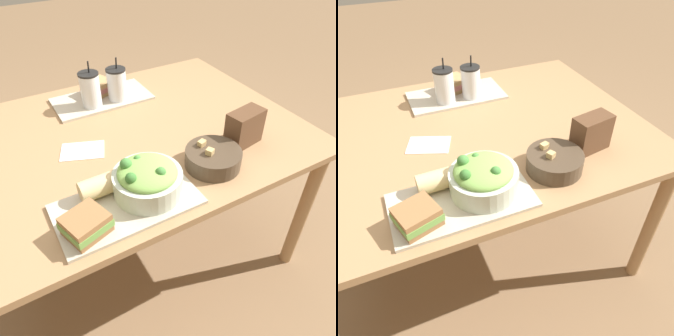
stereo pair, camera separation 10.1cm
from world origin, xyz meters
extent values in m
plane|color=#846647|center=(0.00, 0.00, 0.00)|extent=(12.00, 12.00, 0.00)
cube|color=#A37A51|center=(0.00, 0.00, 0.75)|extent=(1.46, 1.07, 0.03)
cylinder|color=#A37A51|center=(0.67, -0.48, 0.37)|extent=(0.06, 0.06, 0.73)
cylinder|color=#A37A51|center=(0.67, 0.48, 0.37)|extent=(0.06, 0.06, 0.73)
cube|color=#BCB29E|center=(-0.16, -0.38, 0.77)|extent=(0.46, 0.24, 0.01)
cube|color=#BCB29E|center=(0.03, 0.32, 0.77)|extent=(0.46, 0.24, 0.01)
cylinder|color=beige|center=(-0.08, -0.37, 0.82)|extent=(0.23, 0.23, 0.08)
ellipsoid|color=#7FB251|center=(-0.08, -0.37, 0.86)|extent=(0.19, 0.19, 0.05)
sphere|color=#427F38|center=(-0.06, -0.41, 0.88)|extent=(0.03, 0.03, 0.03)
sphere|color=#38702D|center=(-0.15, -0.39, 0.88)|extent=(0.04, 0.04, 0.04)
sphere|color=#427F38|center=(-0.13, -0.32, 0.88)|extent=(0.04, 0.04, 0.04)
sphere|color=#427F38|center=(-0.09, -0.31, 0.87)|extent=(0.03, 0.03, 0.03)
cube|color=beige|center=(-0.11, -0.33, 0.87)|extent=(0.07, 0.07, 0.01)
cube|color=beige|center=(-0.07, -0.36, 0.87)|extent=(0.07, 0.06, 0.01)
cylinder|color=#473828|center=(0.19, -0.35, 0.80)|extent=(0.20, 0.20, 0.06)
cylinder|color=#4C2814|center=(0.19, -0.35, 0.82)|extent=(0.18, 0.18, 0.01)
cube|color=tan|center=(0.17, -0.30, 0.84)|extent=(0.03, 0.03, 0.02)
cube|color=tan|center=(0.18, -0.30, 0.84)|extent=(0.03, 0.03, 0.02)
cube|color=tan|center=(0.17, -0.36, 0.84)|extent=(0.03, 0.03, 0.02)
cube|color=olive|center=(-0.31, -0.43, 0.79)|extent=(0.14, 0.13, 0.02)
cube|color=#6B9E47|center=(-0.31, -0.43, 0.81)|extent=(0.15, 0.14, 0.02)
cube|color=olive|center=(-0.31, -0.43, 0.83)|extent=(0.14, 0.13, 0.02)
cylinder|color=#DBBC84|center=(-0.20, -0.30, 0.81)|extent=(0.17, 0.07, 0.07)
cylinder|color=beige|center=(-0.12, -0.30, 0.81)|extent=(0.01, 0.06, 0.06)
cube|color=tan|center=(0.03, 0.37, 0.79)|extent=(0.16, 0.14, 0.02)
cube|color=#C1706B|center=(0.03, 0.37, 0.81)|extent=(0.16, 0.15, 0.02)
cube|color=tan|center=(0.03, 0.37, 0.83)|extent=(0.16, 0.14, 0.02)
cylinder|color=silver|center=(-0.04, 0.27, 0.85)|extent=(0.09, 0.09, 0.15)
cylinder|color=black|center=(-0.04, 0.27, 0.84)|extent=(0.08, 0.08, 0.12)
cylinder|color=black|center=(-0.04, 0.27, 0.93)|extent=(0.09, 0.09, 0.01)
cylinder|color=black|center=(-0.03, 0.27, 0.96)|extent=(0.01, 0.02, 0.06)
cylinder|color=silver|center=(0.09, 0.27, 0.85)|extent=(0.09, 0.09, 0.14)
cylinder|color=maroon|center=(0.09, 0.27, 0.84)|extent=(0.08, 0.08, 0.12)
cylinder|color=black|center=(0.09, 0.27, 0.92)|extent=(0.09, 0.09, 0.01)
cylinder|color=black|center=(0.10, 0.27, 0.95)|extent=(0.01, 0.02, 0.06)
cube|color=brown|center=(0.38, -0.29, 0.84)|extent=(0.16, 0.10, 0.14)
cube|color=white|center=(-0.19, -0.03, 0.77)|extent=(0.20, 0.17, 0.00)
camera|label=1|loc=(-0.42, -1.08, 1.52)|focal=35.00mm
camera|label=2|loc=(-0.33, -1.12, 1.52)|focal=35.00mm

